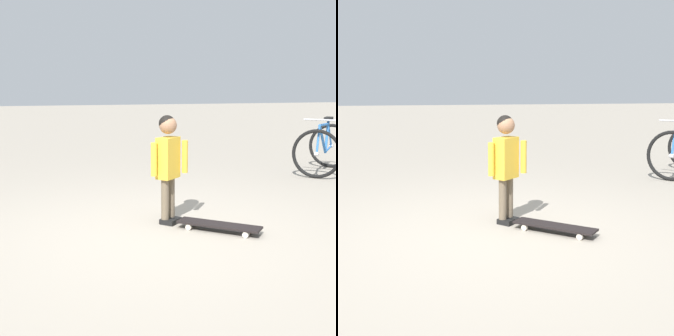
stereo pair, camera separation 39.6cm
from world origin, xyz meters
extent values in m
plane|color=#9E9384|center=(0.00, 0.00, 0.00)|extent=(50.00, 50.00, 0.00)
cylinder|color=brown|center=(0.27, 0.43, 0.24)|extent=(0.08, 0.08, 0.42)
cube|color=black|center=(0.29, 0.41, 0.03)|extent=(0.16, 0.16, 0.05)
cylinder|color=brown|center=(0.19, 0.36, 0.24)|extent=(0.08, 0.08, 0.42)
cube|color=black|center=(0.21, 0.33, 0.03)|extent=(0.16, 0.16, 0.05)
cube|color=gold|center=(0.23, 0.39, 0.65)|extent=(0.27, 0.27, 0.40)
cylinder|color=gold|center=(0.41, 0.43, 0.65)|extent=(0.06, 0.06, 0.32)
cylinder|color=gold|center=(0.08, 0.33, 0.65)|extent=(0.06, 0.06, 0.32)
sphere|color=#9E7051|center=(0.23, 0.39, 0.96)|extent=(0.17, 0.17, 0.17)
sphere|color=black|center=(0.22, 0.40, 0.98)|extent=(0.16, 0.16, 0.16)
cube|color=black|center=(0.62, 0.00, 0.07)|extent=(0.73, 0.65, 0.02)
cube|color=#B7B7BC|center=(0.83, -0.18, 0.05)|extent=(0.09, 0.10, 0.02)
cube|color=#B7B7BC|center=(0.41, 0.17, 0.05)|extent=(0.09, 0.10, 0.02)
cylinder|color=beige|center=(0.88, -0.12, 0.03)|extent=(0.06, 0.06, 0.06)
cylinder|color=beige|center=(0.78, -0.24, 0.03)|extent=(0.06, 0.06, 0.06)
cylinder|color=beige|center=(0.45, 0.23, 0.03)|extent=(0.06, 0.06, 0.06)
cylinder|color=beige|center=(0.36, 0.11, 0.03)|extent=(0.06, 0.06, 0.06)
torus|color=black|center=(2.85, 2.03, 0.36)|extent=(0.55, 0.53, 0.71)
torus|color=black|center=(3.56, 2.77, 0.36)|extent=(0.55, 0.53, 0.71)
cylinder|color=#B7B7BC|center=(2.85, 2.03, 0.36)|extent=(0.08, 0.08, 0.06)
cylinder|color=#B7B7BC|center=(3.56, 2.77, 0.36)|extent=(0.08, 0.08, 0.06)
cylinder|color=#2D6BB7|center=(3.09, 2.28, 0.53)|extent=(0.39, 0.40, 0.48)
cylinder|color=#2D6BB7|center=(3.13, 2.32, 0.75)|extent=(0.44, 0.45, 0.06)
cylinder|color=#2D6BB7|center=(3.30, 2.49, 0.54)|extent=(0.13, 0.13, 0.48)
cylinder|color=#2D6BB7|center=(3.41, 2.61, 0.33)|extent=(0.32, 0.33, 0.08)
cylinder|color=#2D6BB7|center=(3.45, 2.65, 0.55)|extent=(0.26, 0.27, 0.40)
cylinder|color=#2D6BB7|center=(2.89, 2.07, 0.56)|extent=(0.11, 0.12, 0.41)
cube|color=black|center=(3.33, 2.53, 0.82)|extent=(0.22, 0.23, 0.05)
cylinder|color=#B7B7BC|center=(2.92, 2.11, 0.84)|extent=(0.35, 0.34, 0.02)
camera|label=1|loc=(-0.93, -4.10, 1.38)|focal=52.11mm
camera|label=2|loc=(-0.54, -4.19, 1.38)|focal=52.11mm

